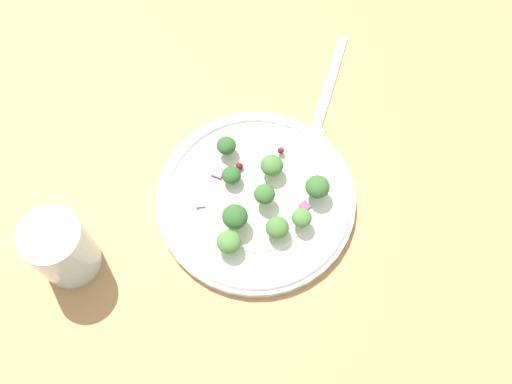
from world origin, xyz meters
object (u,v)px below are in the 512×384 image
at_px(broccoli_floret_1, 317,187).
at_px(fork, 325,99).
at_px(plate, 256,198).
at_px(water_glass, 61,248).
at_px(broccoli_floret_2, 226,146).
at_px(broccoli_floret_0, 235,217).

distance_m(broccoli_floret_1, fork, 0.15).
relative_size(broccoli_floret_1, fork, 0.16).
bearing_deg(plate, broccoli_floret_1, 130.74).
height_order(plate, water_glass, water_glass).
distance_m(broccoli_floret_2, water_glass, 0.22).
bearing_deg(broccoli_floret_1, broccoli_floret_0, -29.87).
height_order(plate, broccoli_floret_1, broccoli_floret_1).
bearing_deg(broccoli_floret_2, broccoli_floret_0, 45.39).
xyz_separation_m(broccoli_floret_0, broccoli_floret_1, (-0.09, 0.05, -0.00)).
bearing_deg(broccoli_floret_2, plate, 68.99).
xyz_separation_m(broccoli_floret_0, broccoli_floret_2, (-0.07, -0.07, -0.01)).
bearing_deg(broccoli_floret_0, fork, -174.30).
bearing_deg(broccoli_floret_0, broccoli_floret_1, 150.13).
distance_m(fork, water_glass, 0.38).
height_order(broccoli_floret_0, water_glass, water_glass).
height_order(broccoli_floret_2, water_glass, water_glass).
distance_m(plate, fork, 0.17).
xyz_separation_m(plate, broccoli_floret_1, (-0.05, 0.05, 0.02)).
relative_size(broccoli_floret_2, water_glass, 0.27).
relative_size(broccoli_floret_2, fork, 0.13).
height_order(broccoli_floret_1, water_glass, water_glass).
relative_size(plate, broccoli_floret_0, 7.95).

